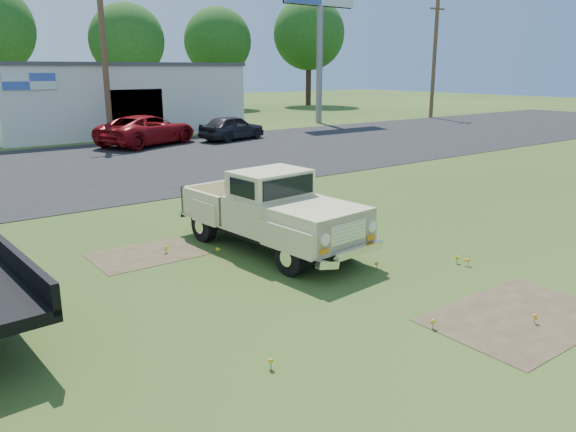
% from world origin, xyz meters
% --- Properties ---
extents(ground, '(140.00, 140.00, 0.00)m').
position_xyz_m(ground, '(0.00, 0.00, 0.00)').
color(ground, '#2C4716').
rests_on(ground, ground).
extents(asphalt_lot, '(90.00, 14.00, 0.02)m').
position_xyz_m(asphalt_lot, '(0.00, 15.00, 0.00)').
color(asphalt_lot, black).
rests_on(asphalt_lot, ground).
extents(dirt_patch_a, '(3.00, 2.00, 0.01)m').
position_xyz_m(dirt_patch_a, '(1.50, -3.00, 0.00)').
color(dirt_patch_a, '#463425').
rests_on(dirt_patch_a, ground).
extents(dirt_patch_b, '(2.20, 1.60, 0.01)m').
position_xyz_m(dirt_patch_b, '(-2.00, 3.50, 0.00)').
color(dirt_patch_b, '#463425').
rests_on(dirt_patch_b, ground).
extents(commercial_building, '(14.20, 8.20, 4.15)m').
position_xyz_m(commercial_building, '(6.00, 26.99, 2.10)').
color(commercial_building, silver).
rests_on(commercial_building, ground).
extents(utility_pole_mid, '(1.60, 0.30, 9.00)m').
position_xyz_m(utility_pole_mid, '(4.00, 22.00, 4.60)').
color(utility_pole_mid, '#4F3524').
rests_on(utility_pole_mid, ground).
extents(utility_pole_east, '(1.60, 0.30, 9.00)m').
position_xyz_m(utility_pole_east, '(30.00, 22.00, 4.60)').
color(utility_pole_east, '#4F3524').
rests_on(utility_pole_east, ground).
extents(treeline_e, '(6.08, 6.08, 9.04)m').
position_xyz_m(treeline_e, '(12.00, 39.00, 5.98)').
color(treeline_e, '#342017').
rests_on(treeline_e, ground).
extents(treeline_f, '(6.40, 6.40, 9.52)m').
position_xyz_m(treeline_f, '(22.00, 41.50, 6.30)').
color(treeline_f, '#342017').
rests_on(treeline_f, ground).
extents(treeline_g, '(7.36, 7.36, 10.95)m').
position_xyz_m(treeline_g, '(32.00, 40.00, 7.25)').
color(treeline_g, '#342017').
rests_on(treeline_g, ground).
extents(vintage_pickup_truck, '(2.28, 4.96, 1.75)m').
position_xyz_m(vintage_pickup_truck, '(0.34, 2.23, 0.87)').
color(vintage_pickup_truck, beige).
rests_on(vintage_pickup_truck, ground).
extents(red_pickup, '(6.02, 4.46, 1.52)m').
position_xyz_m(red_pickup, '(5.18, 19.92, 0.76)').
color(red_pickup, maroon).
rests_on(red_pickup, ground).
extents(dark_sedan, '(4.22, 2.50, 1.35)m').
position_xyz_m(dark_sedan, '(9.73, 19.14, 0.67)').
color(dark_sedan, black).
rests_on(dark_sedan, ground).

